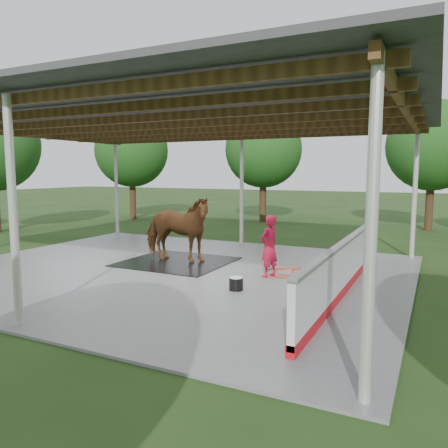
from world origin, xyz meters
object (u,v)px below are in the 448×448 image
at_px(horse, 176,229).
at_px(wash_bucket, 236,283).
at_px(dasher_board, 346,266).
at_px(handler, 269,246).

distance_m(horse, wash_bucket, 3.52).
bearing_deg(dasher_board, horse, 169.56).
xyz_separation_m(horse, wash_bucket, (2.79, -1.97, -0.82)).
bearing_deg(wash_bucket, horse, 144.78).
xyz_separation_m(dasher_board, handler, (-1.96, 0.42, 0.23)).
relative_size(dasher_board, handler, 5.18).
relative_size(horse, handler, 1.45).
height_order(dasher_board, handler, handler).
height_order(dasher_board, horse, horse).
relative_size(handler, wash_bucket, 4.93).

